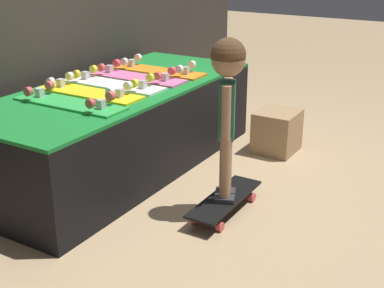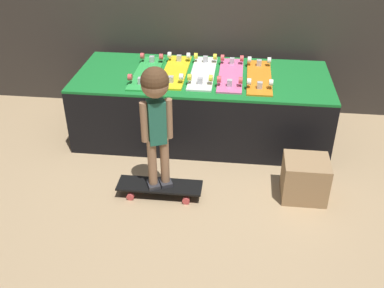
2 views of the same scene
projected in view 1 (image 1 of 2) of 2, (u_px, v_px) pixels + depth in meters
ground_plane at (197, 186)px, 3.36m from camera, size 16.00×16.00×0.00m
display_rack at (119, 128)px, 3.54m from camera, size 2.10×0.87×0.56m
skateboard_green_on_rack at (69, 102)px, 3.05m from camera, size 0.20×0.71×0.09m
skateboard_yellow_on_rack at (89, 91)px, 3.26m from camera, size 0.20×0.71×0.09m
skateboard_white_on_rack at (113, 83)px, 3.45m from camera, size 0.20×0.71×0.09m
skateboard_pink_on_rack at (136, 76)px, 3.63m from camera, size 0.20×0.71×0.09m
skateboard_orange_on_rack at (158, 70)px, 3.81m from camera, size 0.20×0.71×0.09m
skateboard_on_floor at (225, 201)px, 3.01m from camera, size 0.61×0.18×0.09m
child at (228, 89)px, 2.78m from camera, size 0.20×0.18×0.90m
storage_box at (277, 131)px, 3.86m from camera, size 0.31×0.28×0.30m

